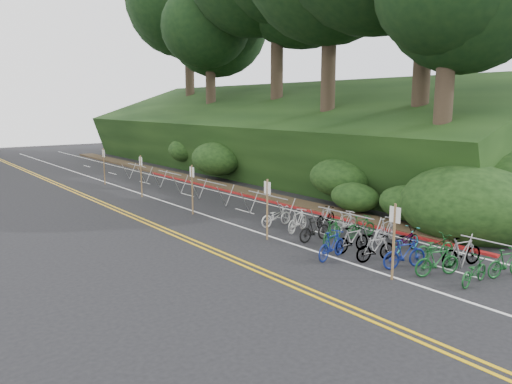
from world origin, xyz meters
The scene contains 10 objects.
ground centered at (0.00, 0.00, 0.00)m, with size 120.00×120.00×0.00m, color black.
road_markings centered at (0.63, 10.10, 0.00)m, with size 7.47×80.00×0.01m.
red_curb centered at (5.70, 12.00, 0.05)m, with size 0.25×28.00×0.10m, color maroon.
embankment centered at (12.96, 19.04, 2.57)m, with size 14.30×48.14×9.11m.
bike_rack_front centered at (3.59, -3.26, 0.84)m, with size 1.13×3.11×1.14m.
bike_racks_rest centered at (3.00, 13.00, 0.85)m, with size 1.14×23.00×1.17m.
signpost_near centered at (0.79, -1.09, 1.40)m, with size 0.08×0.40×2.44m.
signposts_rest centered at (0.60, 14.00, 1.43)m, with size 0.08×18.40×2.50m.
bike_front centered at (0.81, 1.57, 0.52)m, with size 1.73×0.49×1.04m, color navy.
bike_valet centered at (2.95, 1.39, 0.48)m, with size 3.04×11.40×1.05m.
Camera 1 is at (-11.75, -10.44, 5.46)m, focal length 35.00 mm.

